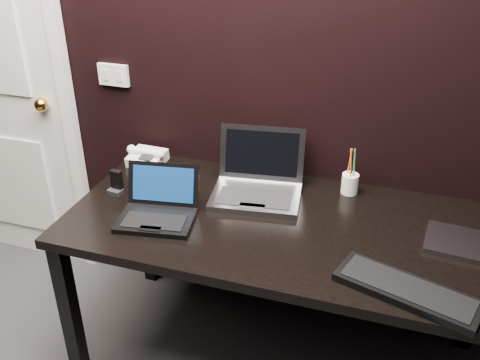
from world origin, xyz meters
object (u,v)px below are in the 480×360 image
(desk_phone, at_px, (147,157))
(mobile_phone, at_px, (116,185))
(netbook, at_px, (158,209))
(pen_cup, at_px, (350,183))
(silver_laptop, at_px, (257,184))
(desk, at_px, (284,239))
(ext_keyboard, at_px, (407,290))
(closed_laptop, at_px, (466,244))

(desk_phone, relative_size, mobile_phone, 1.88)
(netbook, distance_m, pen_cup, 0.81)
(silver_laptop, bearing_deg, netbook, -137.26)
(desk, height_order, netbook, netbook)
(desk, relative_size, silver_laptop, 4.20)
(pen_cup, bearing_deg, ext_keyboard, -65.85)
(ext_keyboard, xyz_separation_m, desk_phone, (-1.20, 0.57, 0.02))
(ext_keyboard, bearing_deg, silver_laptop, 144.12)
(closed_laptop, bearing_deg, netbook, -171.66)
(netbook, relative_size, ext_keyboard, 0.68)
(ext_keyboard, distance_m, closed_laptop, 0.38)
(closed_laptop, height_order, mobile_phone, mobile_phone)
(netbook, xyz_separation_m, silver_laptop, (0.32, 0.29, 0.01))
(desk, relative_size, netbook, 5.22)
(ext_keyboard, height_order, mobile_phone, mobile_phone)
(desk, bearing_deg, pen_cup, 56.15)
(desk, height_order, desk_phone, desk_phone)
(ext_keyboard, bearing_deg, desk_phone, 154.65)
(silver_laptop, relative_size, pen_cup, 1.97)
(desk, distance_m, silver_laptop, 0.27)
(desk_phone, bearing_deg, closed_laptop, -9.72)
(netbook, distance_m, silver_laptop, 0.43)
(ext_keyboard, xyz_separation_m, closed_laptop, (0.19, 0.33, -0.00))
(desk, height_order, silver_laptop, silver_laptop)
(desk_phone, height_order, pen_cup, pen_cup)
(ext_keyboard, distance_m, mobile_phone, 1.23)
(desk, height_order, mobile_phone, mobile_phone)
(desk_phone, height_order, mobile_phone, mobile_phone)
(desk, xyz_separation_m, netbook, (-0.48, -0.12, 0.12))
(netbook, relative_size, closed_laptop, 1.09)
(netbook, distance_m, mobile_phone, 0.28)
(mobile_phone, bearing_deg, closed_laptop, 1.85)
(netbook, xyz_separation_m, desk_phone, (-0.25, 0.40, -0.00))
(closed_laptop, bearing_deg, mobile_phone, -178.15)
(netbook, height_order, ext_keyboard, netbook)
(desk_phone, xyz_separation_m, pen_cup, (0.93, 0.02, 0.01))
(silver_laptop, height_order, ext_keyboard, silver_laptop)
(pen_cup, bearing_deg, desk_phone, -178.72)
(closed_laptop, distance_m, pen_cup, 0.53)
(ext_keyboard, height_order, desk_phone, desk_phone)
(mobile_phone, bearing_deg, ext_keyboard, -13.37)
(mobile_phone, xyz_separation_m, pen_cup, (0.94, 0.30, 0.01))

